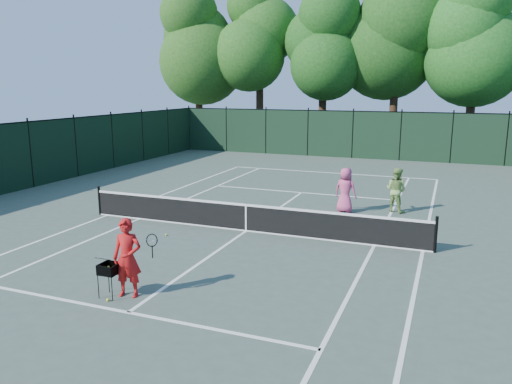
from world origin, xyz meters
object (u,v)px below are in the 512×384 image
(loose_ball_midcourt, at_px, (166,235))
(ball_hopper, at_px, (109,269))
(coach, at_px, (128,258))
(player_pink, at_px, (345,190))
(loose_ball_near_cart, at_px, (108,300))
(player_green, at_px, (396,190))

(loose_ball_midcourt, bearing_deg, ball_hopper, -73.77)
(coach, height_order, player_pink, coach)
(coach, relative_size, loose_ball_near_cart, 26.39)
(player_pink, distance_m, ball_hopper, 10.09)
(player_green, relative_size, loose_ball_near_cart, 24.52)
(player_pink, height_order, loose_ball_near_cart, player_pink)
(loose_ball_midcourt, bearing_deg, coach, -68.74)
(ball_hopper, height_order, loose_ball_near_cart, ball_hopper)
(coach, distance_m, ball_hopper, 0.48)
(loose_ball_midcourt, bearing_deg, player_green, 42.37)
(coach, xyz_separation_m, player_green, (4.71, 10.08, -0.06))
(ball_hopper, distance_m, loose_ball_near_cart, 0.67)
(ball_hopper, relative_size, loose_ball_midcourt, 11.45)
(player_pink, relative_size, ball_hopper, 2.16)
(player_pink, bearing_deg, loose_ball_midcourt, 59.70)
(ball_hopper, xyz_separation_m, loose_ball_midcourt, (-1.30, 4.46, -0.62))
(ball_hopper, bearing_deg, loose_ball_midcourt, 103.15)
(coach, bearing_deg, player_pink, 60.32)
(player_green, relative_size, ball_hopper, 2.14)
(player_green, bearing_deg, ball_hopper, 86.33)
(player_pink, xyz_separation_m, loose_ball_near_cart, (-3.23, -9.76, -0.81))
(loose_ball_near_cart, distance_m, loose_ball_midcourt, 4.90)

